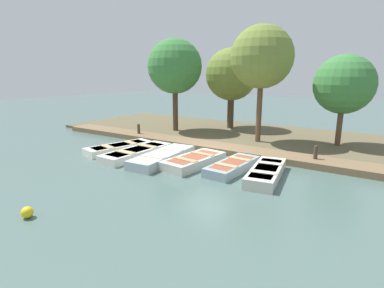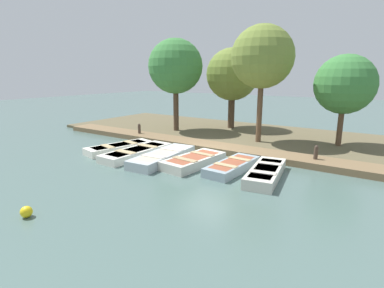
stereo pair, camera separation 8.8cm
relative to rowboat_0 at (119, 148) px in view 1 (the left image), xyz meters
The scene contains 16 objects.
ground_plane 4.24m from the rowboat_0, 112.13° to the left, with size 80.00×80.00×0.00m, color #4C6660.
shore_bank 7.67m from the rowboat_0, 149.27° to the left, with size 8.00×24.00×0.17m.
dock_walkway 4.78m from the rowboat_0, 124.94° to the left, with size 1.35×21.03×0.27m.
rowboat_0 is the anchor object (origin of this frame).
rowboat_1 1.38m from the rowboat_0, 80.93° to the left, with size 3.60×1.20×0.36m.
rowboat_2 2.86m from the rowboat_0, 85.96° to the left, with size 3.62×1.42×0.40m.
rowboat_3 4.26m from the rowboat_0, 90.57° to the left, with size 2.98×1.49×0.39m.
rowboat_4 5.87m from the rowboat_0, 93.14° to the left, with size 2.86×1.14×0.36m.
rowboat_5 7.22m from the rowboat_0, 91.74° to the left, with size 3.15×1.44×0.40m.
mooring_post_near 3.08m from the rowboat_0, 154.45° to the right, with size 0.16×0.16×0.84m.
mooring_post_far 8.79m from the rowboat_0, 108.37° to the left, with size 0.16×0.16×0.84m.
buoy 6.90m from the rowboat_0, 27.47° to the left, with size 0.30×0.30×0.30m.
park_tree_far_left 6.50m from the rowboat_0, behind, with size 3.26×3.26×5.70m.
park_tree_left 8.86m from the rowboat_0, 166.22° to the left, with size 3.30×3.30×5.25m.
park_tree_center 8.25m from the rowboat_0, 134.76° to the left, with size 3.10×3.10×5.99m.
park_tree_right 11.13m from the rowboat_0, 126.38° to the left, with size 2.80×2.80×4.54m.
Camera 1 is at (11.27, 6.69, 3.60)m, focal length 28.00 mm.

